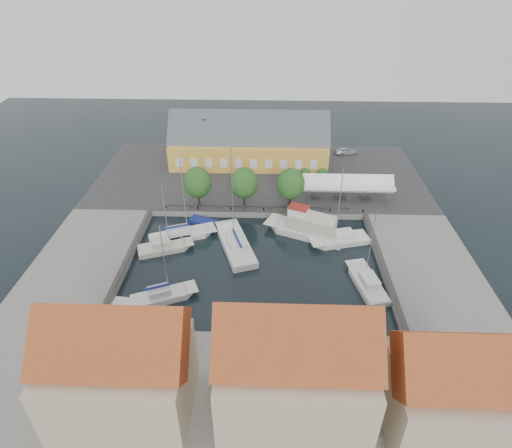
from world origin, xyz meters
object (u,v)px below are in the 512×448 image
(west_boat_d, at_px, (163,297))
(launch_nw, at_px, (203,222))
(car_red, at_px, (242,185))
(east_boat_c, at_px, (367,284))
(tent_canopy, at_px, (348,184))
(trawler, at_px, (308,229))
(car_silver, at_px, (346,151))
(center_sailboat, at_px, (236,246))
(warehouse, at_px, (246,144))
(launch_sw, at_px, (130,306))
(west_boat_a, at_px, (181,236))
(west_boat_b, at_px, (164,248))
(east_boat_a, at_px, (341,240))

(west_boat_d, relative_size, launch_nw, 2.25)
(car_red, relative_size, east_boat_c, 0.41)
(tent_canopy, bearing_deg, car_red, 170.20)
(tent_canopy, distance_m, car_red, 17.00)
(trawler, xyz_separation_m, east_boat_c, (6.46, -10.88, -0.76))
(car_silver, height_order, center_sailboat, center_sailboat)
(warehouse, height_order, launch_sw, warehouse)
(center_sailboat, relative_size, west_boat_d, 1.42)
(car_silver, height_order, trawler, trawler)
(car_silver, relative_size, launch_nw, 0.88)
(trawler, relative_size, launch_nw, 2.56)
(car_red, height_order, launch_sw, car_red)
(east_boat_c, bearing_deg, launch_nw, 148.30)
(launch_sw, bearing_deg, east_boat_c, 9.10)
(car_silver, height_order, launch_sw, car_silver)
(west_boat_a, relative_size, west_boat_b, 1.20)
(trawler, bearing_deg, launch_sw, -144.21)
(west_boat_d, xyz_separation_m, launch_nw, (2.38, 16.56, -0.18))
(east_boat_a, height_order, east_boat_c, east_boat_a)
(tent_canopy, xyz_separation_m, car_silver, (2.36, 17.65, -1.99))
(car_red, xyz_separation_m, west_boat_a, (-7.91, -12.93, -1.44))
(car_silver, bearing_deg, east_boat_c, 168.89)
(west_boat_b, distance_m, west_boat_d, 9.78)
(east_boat_c, relative_size, west_boat_a, 0.85)
(east_boat_c, xyz_separation_m, launch_sw, (-27.70, -4.44, -0.17))
(tent_canopy, relative_size, launch_sw, 3.10)
(trawler, bearing_deg, car_silver, 71.16)
(west_boat_b, bearing_deg, east_boat_a, 6.24)
(tent_canopy, xyz_separation_m, car_red, (-16.64, 2.87, -1.97))
(car_red, bearing_deg, west_boat_a, -138.71)
(east_boat_c, distance_m, launch_sw, 28.06)
(west_boat_d, bearing_deg, tent_canopy, 42.84)
(center_sailboat, distance_m, west_boat_a, 8.27)
(car_silver, distance_m, trawler, 27.85)
(tent_canopy, xyz_separation_m, west_boat_a, (-24.54, -10.06, -3.41))
(car_silver, bearing_deg, west_boat_b, 129.73)
(warehouse, relative_size, west_boat_d, 2.72)
(trawler, distance_m, west_boat_d, 22.59)
(center_sailboat, xyz_separation_m, east_boat_c, (16.43, -7.21, -0.10))
(tent_canopy, relative_size, launch_nw, 3.01)
(tent_canopy, bearing_deg, launch_sw, -139.25)
(west_boat_a, bearing_deg, tent_canopy, 22.28)
(launch_sw, bearing_deg, warehouse, 73.42)
(car_red, bearing_deg, car_silver, 20.61)
(trawler, height_order, west_boat_b, west_boat_b)
(car_silver, bearing_deg, west_boat_a, 128.62)
(tent_canopy, bearing_deg, center_sailboat, -143.33)
(warehouse, distance_m, car_red, 11.32)
(car_silver, height_order, east_boat_a, east_boat_a)
(trawler, height_order, east_boat_c, east_boat_c)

